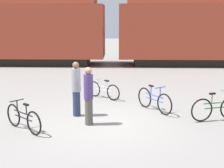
# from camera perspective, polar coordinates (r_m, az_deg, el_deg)

# --- Properties ---
(ground_plane) EXTENTS (80.00, 80.00, 0.00)m
(ground_plane) POSITION_cam_1_polar(r_m,az_deg,el_deg) (10.02, -2.28, -7.01)
(ground_plane) COLOR gray
(freight_train) EXTENTS (57.77, 2.95, 5.54)m
(freight_train) POSITION_cam_1_polar(r_m,az_deg,el_deg) (21.82, -0.09, 11.16)
(freight_train) COLOR black
(freight_train) RESTS_ON ground_plane
(rail_near) EXTENTS (69.77, 0.07, 0.01)m
(rail_near) POSITION_cam_1_polar(r_m,az_deg,el_deg) (21.35, -0.15, 3.29)
(rail_near) COLOR #4C4238
(rail_near) RESTS_ON ground_plane
(rail_far) EXTENTS (69.77, 0.07, 0.01)m
(rail_far) POSITION_cam_1_polar(r_m,az_deg,el_deg) (22.77, -0.03, 3.84)
(rail_far) COLOR #4C4238
(rail_far) RESTS_ON ground_plane
(bicycle_blue) EXTENTS (1.07, 1.56, 0.93)m
(bicycle_blue) POSITION_cam_1_polar(r_m,az_deg,el_deg) (11.19, 7.73, -2.95)
(bicycle_blue) COLOR black
(bicycle_blue) RESTS_ON ground_plane
(bicycle_green) EXTENTS (1.76, 0.60, 0.95)m
(bicycle_green) POSITION_cam_1_polar(r_m,az_deg,el_deg) (10.64, 18.54, -4.22)
(bicycle_green) COLOR black
(bicycle_green) RESTS_ON ground_plane
(bicycle_black) EXTENTS (1.39, 1.22, 0.88)m
(bicycle_black) POSITION_cam_1_polar(r_m,az_deg,el_deg) (9.57, -15.92, -6.05)
(bicycle_black) COLOR black
(bicycle_black) RESTS_ON ground_plane
(bicycle_silver) EXTENTS (1.37, 1.07, 0.81)m
(bicycle_silver) POSITION_cam_1_polar(r_m,az_deg,el_deg) (12.81, -1.57, -1.13)
(bicycle_silver) COLOR black
(bicycle_silver) RESTS_ON ground_plane
(person_in_grey) EXTENTS (0.30, 0.30, 1.85)m
(person_in_grey) POSITION_cam_1_polar(r_m,az_deg,el_deg) (10.48, -6.56, -0.84)
(person_in_grey) COLOR #283351
(person_in_grey) RESTS_ON ground_plane
(person_in_purple) EXTENTS (0.29, 0.29, 1.81)m
(person_in_purple) POSITION_cam_1_polar(r_m,az_deg,el_deg) (9.57, -4.31, -2.12)
(person_in_purple) COLOR #514C47
(person_in_purple) RESTS_ON ground_plane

